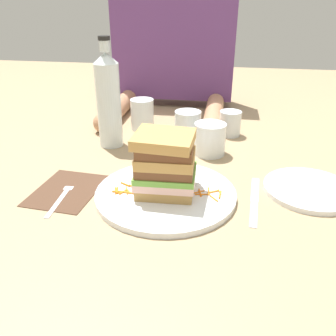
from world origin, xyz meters
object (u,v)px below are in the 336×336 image
object	(u,v)px
fork	(63,194)
empty_tumbler_2	(142,114)
empty_tumbler_1	(188,127)
napkin_dark	(67,190)
empty_tumbler_0	(230,123)
diner_across	(173,37)
water_bottle	(109,100)
juice_glass	(210,140)
sandwich	(165,164)
side_plate	(310,189)
knife	(254,201)
main_plate	(166,194)

from	to	relation	value
fork	empty_tumbler_2	size ratio (longest dim) A/B	1.75
empty_tumbler_1	napkin_dark	bearing A→B (deg)	-124.70
empty_tumbler_0	diner_across	bearing A→B (deg)	126.35
water_bottle	juice_glass	bearing A→B (deg)	-3.50
sandwich	side_plate	world-z (taller)	sandwich
knife	empty_tumbler_0	distance (m)	0.39
napkin_dark	empty_tumbler_2	world-z (taller)	empty_tumbler_2
napkin_dark	side_plate	size ratio (longest dim) A/B	0.87
empty_tumbler_2	diner_across	bearing A→B (deg)	79.39
main_plate	empty_tumbler_0	world-z (taller)	empty_tumbler_0
main_plate	fork	xyz separation A→B (m)	(-0.22, -0.03, -0.00)
main_plate	juice_glass	bearing A→B (deg)	72.15
empty_tumbler_1	side_plate	size ratio (longest dim) A/B	0.46
sandwich	knife	bearing A→B (deg)	2.17
empty_tumbler_0	empty_tumbler_2	bearing A→B (deg)	177.77
water_bottle	napkin_dark	bearing A→B (deg)	-93.84
empty_tumbler_2	side_plate	bearing A→B (deg)	-36.49
napkin_dark	empty_tumbler_1	bearing A→B (deg)	55.30
fork	side_plate	size ratio (longest dim) A/B	0.85
juice_glass	empty_tumbler_0	xyz separation A→B (m)	(0.05, 0.15, -0.00)
fork	knife	xyz separation A→B (m)	(0.40, 0.04, -0.00)
empty_tumbler_1	juice_glass	bearing A→B (deg)	-48.88
sandwich	empty_tumbler_2	world-z (taller)	sandwich
knife	main_plate	bearing A→B (deg)	-177.94
juice_glass	main_plate	bearing A→B (deg)	-107.85
main_plate	empty_tumbler_2	xyz separation A→B (m)	(-0.14, 0.40, 0.04)
napkin_dark	empty_tumbler_1	xyz separation A→B (m)	(0.23, 0.33, 0.04)
knife	diner_across	bearing A→B (deg)	111.93
empty_tumbler_1	empty_tumbler_2	xyz separation A→B (m)	(-0.15, 0.08, 0.00)
empty_tumbler_0	napkin_dark	bearing A→B (deg)	-130.91
main_plate	side_plate	xyz separation A→B (m)	(0.31, 0.07, -0.00)
main_plate	sandwich	distance (m)	0.07
napkin_dark	empty_tumbler_0	xyz separation A→B (m)	(0.35, 0.40, 0.04)
water_bottle	empty_tumbler_0	distance (m)	0.37
empty_tumbler_0	diner_across	size ratio (longest dim) A/B	0.13
sandwich	side_plate	distance (m)	0.32
fork	juice_glass	distance (m)	0.40
main_plate	side_plate	world-z (taller)	main_plate
diner_across	main_plate	bearing A→B (deg)	-82.64
fork	empty_tumbler_0	world-z (taller)	empty_tumbler_0
napkin_dark	empty_tumbler_0	world-z (taller)	empty_tumbler_0
knife	empty_tumbler_0	world-z (taller)	empty_tumbler_0
empty_tumbler_0	water_bottle	bearing A→B (deg)	-157.98
sandwich	juice_glass	distance (m)	0.26
empty_tumbler_1	empty_tumbler_2	size ratio (longest dim) A/B	0.94
fork	water_bottle	size ratio (longest dim) A/B	0.57
juice_glass	side_plate	size ratio (longest dim) A/B	0.43
side_plate	fork	bearing A→B (deg)	-168.87
empty_tumbler_2	diner_across	distance (m)	0.35
knife	side_plate	distance (m)	0.14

